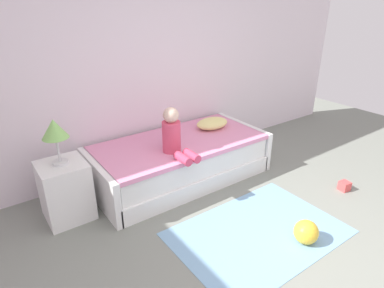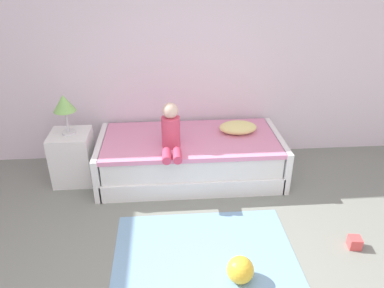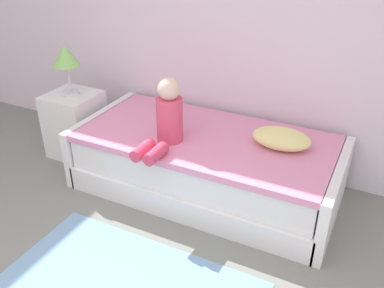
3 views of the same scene
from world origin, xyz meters
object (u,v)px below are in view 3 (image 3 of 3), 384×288
(bed, at_px, (206,163))
(pillow, at_px, (281,138))
(table_lamp, at_px, (66,58))
(child_figure, at_px, (166,118))
(nightstand, at_px, (76,124))

(bed, relative_size, pillow, 4.80)
(table_lamp, height_order, pillow, table_lamp)
(bed, bearing_deg, pillow, 9.99)
(table_lamp, distance_m, child_figure, 1.18)
(table_lamp, relative_size, child_figure, 0.88)
(pillow, bearing_deg, bed, -170.01)
(child_figure, bearing_deg, table_lamp, 168.01)
(nightstand, xyz_separation_m, pillow, (1.92, 0.09, 0.26))
(nightstand, height_order, pillow, pillow)
(bed, distance_m, table_lamp, 1.52)
(nightstand, distance_m, table_lamp, 0.64)
(bed, xyz_separation_m, nightstand, (-1.35, 0.01, 0.05))
(child_figure, height_order, pillow, child_figure)
(nightstand, bearing_deg, bed, -0.46)
(bed, relative_size, nightstand, 3.52)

